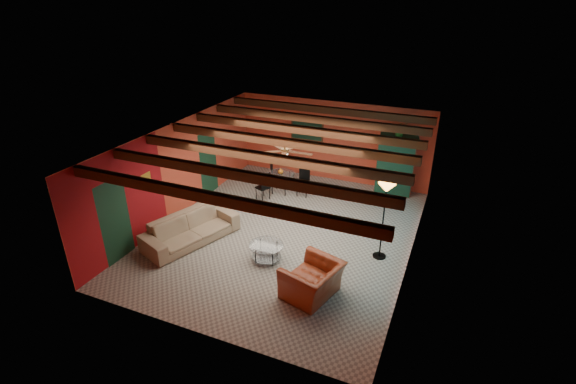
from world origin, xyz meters
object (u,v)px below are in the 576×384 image
at_px(potted_plant, 400,129).
at_px(coffee_table, 266,252).
at_px(vase, 281,163).
at_px(dining_table, 281,179).
at_px(armoire, 396,166).
at_px(armchair, 312,280).
at_px(floor_lamp, 383,221).
at_px(sofa, 191,229).

bearing_deg(potted_plant, coffee_table, -113.09).
relative_size(coffee_table, vase, 4.76).
xyz_separation_m(dining_table, armoire, (3.35, 1.39, 0.47)).
xyz_separation_m(armchair, dining_table, (-2.68, 4.41, 0.08)).
bearing_deg(coffee_table, armchair, -28.84).
xyz_separation_m(armchair, coffee_table, (-1.47, 0.81, -0.17)).
bearing_deg(vase, armoire, 22.54).
xyz_separation_m(coffee_table, floor_lamp, (2.49, 1.20, 0.78)).
distance_m(dining_table, armoire, 3.66).
bearing_deg(potted_plant, vase, -157.46).
xyz_separation_m(armchair, floor_lamp, (1.03, 2.01, 0.61)).
bearing_deg(vase, potted_plant, 22.54).
distance_m(coffee_table, potted_plant, 5.75).
bearing_deg(vase, coffee_table, -71.32).
relative_size(sofa, potted_plant, 5.00).
xyz_separation_m(sofa, dining_table, (0.94, 3.60, 0.09)).
relative_size(armoire, floor_lamp, 0.94).
bearing_deg(armchair, coffee_table, -103.49).
relative_size(coffee_table, floor_lamp, 0.42).
xyz_separation_m(armchair, potted_plant, (0.66, 5.80, 1.73)).
height_order(coffee_table, vase, vase).
bearing_deg(vase, sofa, -104.71).
distance_m(armchair, potted_plant, 6.09).
height_order(armchair, potted_plant, potted_plant).
bearing_deg(dining_table, coffee_table, -71.32).
bearing_deg(floor_lamp, coffee_table, -154.27).
xyz_separation_m(armoire, floor_lamp, (0.36, -3.79, 0.06)).
xyz_separation_m(floor_lamp, vase, (-3.71, 2.40, 0.01)).
height_order(sofa, dining_table, dining_table).
bearing_deg(potted_plant, floor_lamp, -84.54).
bearing_deg(armchair, dining_table, -133.34).
height_order(dining_table, armoire, armoire).
bearing_deg(floor_lamp, armoire, 95.46).
bearing_deg(sofa, armchair, -82.28).
height_order(coffee_table, potted_plant, potted_plant).
bearing_deg(potted_plant, armoire, 0.00).
distance_m(sofa, vase, 3.77).
height_order(armoire, potted_plant, potted_plant).
relative_size(coffee_table, dining_table, 0.48).
relative_size(coffee_table, armoire, 0.45).
bearing_deg(sofa, dining_table, 5.68).
bearing_deg(floor_lamp, vase, 147.06).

